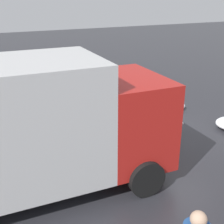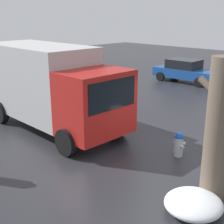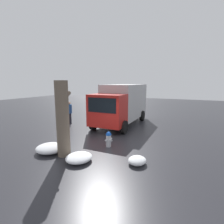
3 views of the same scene
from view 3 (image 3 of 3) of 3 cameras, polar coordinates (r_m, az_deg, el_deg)
ground_plane at (r=9.60m, az=-1.13°, el=-11.18°), size 60.00×60.00×0.00m
fire_hydrant at (r=9.46m, az=-1.12°, el=-8.77°), size 0.48×0.39×0.83m
tree_trunk at (r=8.33m, az=-15.81°, el=-2.13°), size 0.92×0.60×3.51m
delivery_truck at (r=14.32m, az=3.26°, el=2.97°), size 6.72×2.69×3.23m
pedestrian at (r=14.94m, az=-13.69°, el=0.08°), size 0.40×0.40×1.84m
snow_pile_by_hydrant at (r=8.02m, az=-10.75°, el=-14.40°), size 1.23×1.12×0.34m
snow_pile_curbside at (r=7.73m, az=8.21°, el=-15.37°), size 0.87×0.76×0.32m
snow_pile_by_tree at (r=9.31m, az=-19.55°, el=-11.06°), size 1.33×1.38×0.42m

